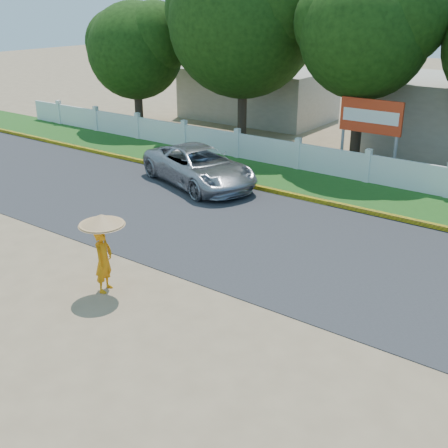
# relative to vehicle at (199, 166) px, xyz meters

# --- Properties ---
(ground) EXTENTS (120.00, 120.00, 0.00)m
(ground) POSITION_rel_vehicle_xyz_m (4.97, -7.24, -0.71)
(ground) COLOR #9E8460
(ground) RESTS_ON ground
(road) EXTENTS (60.00, 7.00, 0.02)m
(road) POSITION_rel_vehicle_xyz_m (4.97, -2.74, -0.70)
(road) COLOR #38383A
(road) RESTS_ON ground
(grass_verge) EXTENTS (60.00, 3.50, 0.03)m
(grass_verge) POSITION_rel_vehicle_xyz_m (4.97, 2.51, -0.70)
(grass_verge) COLOR #2D601E
(grass_verge) RESTS_ON ground
(curb) EXTENTS (40.00, 0.18, 0.16)m
(curb) POSITION_rel_vehicle_xyz_m (4.97, 0.81, -0.63)
(curb) COLOR yellow
(curb) RESTS_ON ground
(fence) EXTENTS (40.00, 0.10, 1.10)m
(fence) POSITION_rel_vehicle_xyz_m (4.97, 3.96, -0.16)
(fence) COLOR silver
(fence) RESTS_ON ground
(building_far) EXTENTS (8.00, 5.00, 2.80)m
(building_far) POSITION_rel_vehicle_xyz_m (-5.03, 11.76, 0.69)
(building_far) COLOR #B7AD99
(building_far) RESTS_ON ground
(vehicle) EXTENTS (5.63, 3.92, 1.43)m
(vehicle) POSITION_rel_vehicle_xyz_m (0.00, 0.00, 0.00)
(vehicle) COLOR #9B9CA2
(vehicle) RESTS_ON ground
(monk_with_parasol) EXTENTS (1.08, 1.08, 1.97)m
(monk_with_parasol) POSITION_rel_vehicle_xyz_m (3.30, -7.76, 0.57)
(monk_with_parasol) COLOR orange
(monk_with_parasol) RESTS_ON ground
(billboard) EXTENTS (2.50, 0.13, 2.95)m
(billboard) POSITION_rel_vehicle_xyz_m (4.48, 5.06, 1.43)
(billboard) COLOR gray
(billboard) RESTS_ON ground
(tree_row) EXTENTS (34.04, 7.88, 8.95)m
(tree_row) POSITION_rel_vehicle_xyz_m (6.34, 6.94, 4.30)
(tree_row) COLOR #473828
(tree_row) RESTS_ON ground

